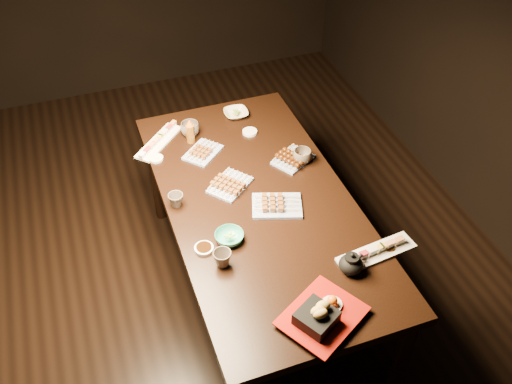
% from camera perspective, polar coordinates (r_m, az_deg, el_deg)
% --- Properties ---
extents(ground, '(5.00, 5.00, 0.00)m').
position_cam_1_polar(ground, '(3.35, -7.15, -11.73)').
color(ground, black).
rests_on(ground, ground).
extents(dining_table, '(1.31, 1.97, 0.75)m').
position_cam_1_polar(dining_table, '(3.11, 0.31, -5.97)').
color(dining_table, black).
rests_on(dining_table, ground).
extents(sushi_platter_near, '(0.39, 0.15, 0.05)m').
position_cam_1_polar(sushi_platter_near, '(2.64, 12.00, -5.71)').
color(sushi_platter_near, white).
rests_on(sushi_platter_near, dining_table).
extents(sushi_platter_far, '(0.32, 0.32, 0.04)m').
position_cam_1_polar(sushi_platter_far, '(3.24, -9.73, 5.16)').
color(sushi_platter_far, white).
rests_on(sushi_platter_far, dining_table).
extents(yakitori_plate_center, '(0.27, 0.26, 0.05)m').
position_cam_1_polar(yakitori_plate_center, '(2.91, -2.62, 0.97)').
color(yakitori_plate_center, '#828EB6').
rests_on(yakitori_plate_center, dining_table).
extents(yakitori_plate_right, '(0.29, 0.24, 0.06)m').
position_cam_1_polar(yakitori_plate_right, '(2.79, 2.11, -1.05)').
color(yakitori_plate_right, '#828EB6').
rests_on(yakitori_plate_right, dining_table).
extents(yakitori_plate_left, '(0.25, 0.25, 0.05)m').
position_cam_1_polar(yakitori_plate_left, '(3.13, -5.36, 4.23)').
color(yakitori_plate_left, '#828EB6').
rests_on(yakitori_plate_left, dining_table).
extents(tsukune_plate, '(0.26, 0.24, 0.05)m').
position_cam_1_polar(tsukune_plate, '(3.07, 3.73, 3.55)').
color(tsukune_plate, '#828EB6').
rests_on(tsukune_plate, dining_table).
extents(edamame_bowl_green, '(0.18, 0.18, 0.04)m').
position_cam_1_polar(edamame_bowl_green, '(2.64, -2.68, -4.54)').
color(edamame_bowl_green, teal).
rests_on(edamame_bowl_green, dining_table).
extents(edamame_bowl_cream, '(0.15, 0.15, 0.03)m').
position_cam_1_polar(edamame_bowl_cream, '(3.41, -2.01, 7.85)').
color(edamame_bowl_cream, beige).
rests_on(edamame_bowl_cream, dining_table).
extents(tempura_tray, '(0.41, 0.39, 0.12)m').
position_cam_1_polar(tempura_tray, '(2.35, 6.71, -11.66)').
color(tempura_tray, black).
rests_on(tempura_tray, dining_table).
extents(teacup_near_left, '(0.09, 0.09, 0.08)m').
position_cam_1_polar(teacup_near_left, '(2.53, -3.38, -6.66)').
color(teacup_near_left, brown).
rests_on(teacup_near_left, dining_table).
extents(teacup_mid_right, '(0.10, 0.10, 0.08)m').
position_cam_1_polar(teacup_mid_right, '(3.06, 4.65, 3.58)').
color(teacup_mid_right, brown).
rests_on(teacup_mid_right, dining_table).
extents(teacup_far_left, '(0.10, 0.10, 0.07)m').
position_cam_1_polar(teacup_far_left, '(2.82, -8.00, -0.81)').
color(teacup_far_left, brown).
rests_on(teacup_far_left, dining_table).
extents(teacup_far_right, '(0.12, 0.12, 0.08)m').
position_cam_1_polar(teacup_far_right, '(3.26, -6.62, 6.26)').
color(teacup_far_right, brown).
rests_on(teacup_far_right, dining_table).
extents(teapot, '(0.16, 0.16, 0.11)m').
position_cam_1_polar(teapot, '(2.53, 9.49, -6.97)').
color(teapot, black).
rests_on(teapot, dining_table).
extents(condiment_bottle, '(0.06, 0.06, 0.15)m').
position_cam_1_polar(condiment_bottle, '(3.19, -6.60, 6.10)').
color(condiment_bottle, brown).
rests_on(condiment_bottle, dining_table).
extents(sauce_dish_west, '(0.12, 0.12, 0.02)m').
position_cam_1_polar(sauce_dish_west, '(2.62, -5.22, -5.64)').
color(sauce_dish_west, white).
rests_on(sauce_dish_west, dining_table).
extents(sauce_dish_east, '(0.11, 0.11, 0.01)m').
position_cam_1_polar(sauce_dish_east, '(3.28, -0.62, 6.03)').
color(sauce_dish_east, white).
rests_on(sauce_dish_east, dining_table).
extents(sauce_dish_se, '(0.08, 0.08, 0.01)m').
position_cam_1_polar(sauce_dish_se, '(2.68, 13.19, -5.50)').
color(sauce_dish_se, white).
rests_on(sauce_dish_se, dining_table).
extents(sauce_dish_nw, '(0.09, 0.09, 0.01)m').
position_cam_1_polar(sauce_dish_nw, '(3.13, -9.95, 3.32)').
color(sauce_dish_nw, white).
rests_on(sauce_dish_nw, dining_table).
extents(chopsticks_near, '(0.18, 0.17, 0.01)m').
position_cam_1_polar(chopsticks_near, '(2.37, 7.44, -13.25)').
color(chopsticks_near, black).
rests_on(chopsticks_near, dining_table).
extents(chopsticks_se, '(0.22, 0.04, 0.01)m').
position_cam_1_polar(chopsticks_se, '(2.69, 13.40, -5.46)').
color(chopsticks_se, black).
rests_on(chopsticks_se, dining_table).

